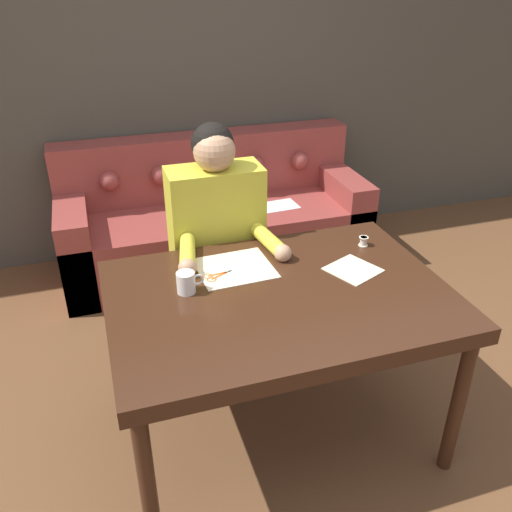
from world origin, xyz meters
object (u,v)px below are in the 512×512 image
scissors (221,274)px  mug (186,282)px  person (218,249)px  thread_spool (363,241)px  couch (214,221)px  dining_table (279,307)px

scissors → mug: mug is taller
mug → person: bearing=63.4°
person → thread_spool: (0.62, -0.36, 0.12)m
couch → thread_spool: size_ratio=46.53×
mug → thread_spool: mug is taller
dining_table → couch: (0.13, 1.68, -0.37)m
couch → thread_spool: bearing=-74.5°
scissors → thread_spool: bearing=4.7°
dining_table → thread_spool: 0.59m
mug → thread_spool: bearing=9.5°
scissors → thread_spool: (0.71, 0.06, 0.02)m
person → scissors: (-0.08, -0.41, 0.10)m
couch → thread_spool: 1.54m
couch → thread_spool: couch is taller
mug → thread_spool: (0.87, 0.15, -0.02)m
person → scissors: person is taller
thread_spool → mug: bearing=-170.5°
couch → person: (-0.23, -1.06, 0.35)m
couch → scissors: bearing=-102.1°
couch → scissors: size_ratio=8.49×
dining_table → person: 0.63m
mug → dining_table: bearing=-17.9°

